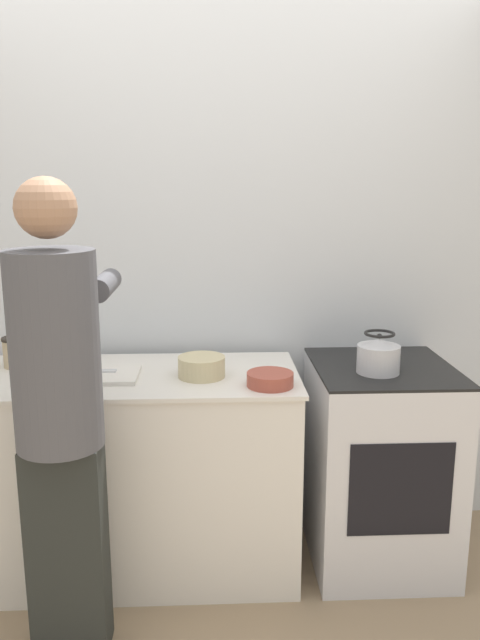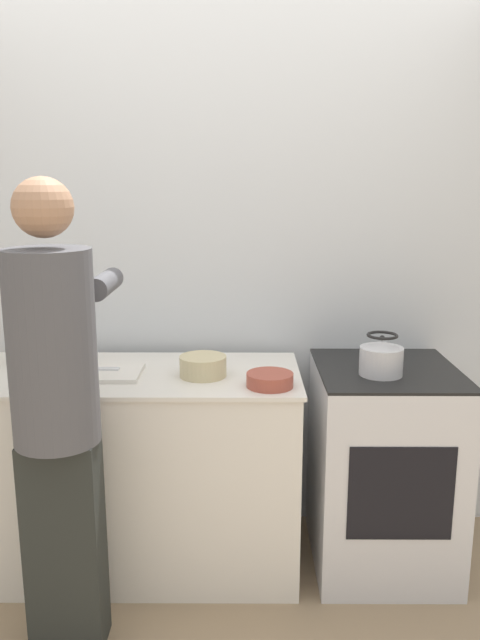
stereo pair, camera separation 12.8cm
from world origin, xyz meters
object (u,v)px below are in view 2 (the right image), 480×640
(oven, at_px, (383,467))
(canister_jar, at_px, (24,349))
(person, at_px, (57,404))
(cutting_board, at_px, (94,373))
(bowl_prep, at_px, (270,380))
(kettle, at_px, (381,358))
(knife, at_px, (96,369))

(oven, distance_m, canister_jar, 1.68)
(oven, distance_m, person, 1.45)
(cutting_board, distance_m, bowl_prep, 0.75)
(kettle, bearing_deg, person, -160.54)
(knife, relative_size, canister_jar, 1.38)
(knife, bearing_deg, canister_jar, 158.11)
(kettle, height_order, canister_jar, kettle)
(person, distance_m, cutting_board, 0.47)
(knife, xyz_separation_m, kettle, (1.19, -0.06, 0.07))
(person, height_order, knife, person)
(oven, xyz_separation_m, cutting_board, (-1.25, -0.05, 0.45))
(oven, bearing_deg, bowl_prep, -158.90)
(canister_jar, bearing_deg, knife, -22.84)
(person, height_order, canister_jar, person)
(person, bearing_deg, kettle, 19.46)
(person, relative_size, knife, 9.31)
(knife, bearing_deg, bowl_prep, -12.09)
(cutting_board, xyz_separation_m, kettle, (1.20, -0.04, 0.08))
(person, bearing_deg, bowl_prep, 23.11)
(kettle, relative_size, canister_jar, 1.34)
(knife, bearing_deg, kettle, -1.96)
(cutting_board, relative_size, canister_jar, 2.98)
(kettle, height_order, bowl_prep, kettle)
(knife, xyz_separation_m, canister_jar, (-0.36, 0.15, 0.05))
(bowl_prep, bearing_deg, canister_jar, 163.62)
(knife, height_order, kettle, kettle)
(cutting_board, bearing_deg, kettle, -1.87)
(bowl_prep, bearing_deg, kettle, 13.17)
(person, bearing_deg, oven, 22.30)
(kettle, bearing_deg, oven, 60.29)
(canister_jar, bearing_deg, person, -62.39)
(person, distance_m, canister_jar, 0.72)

